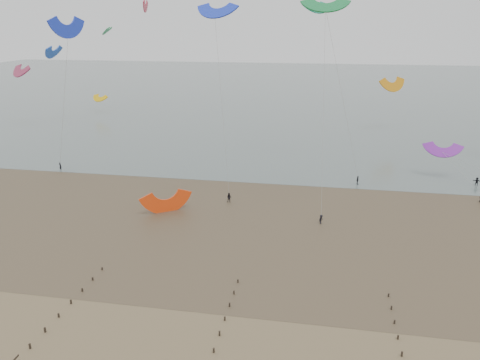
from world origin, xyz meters
name	(u,v)px	position (x,y,z in m)	size (l,w,h in m)	color
ground	(178,340)	(0.00, 0.00, 0.00)	(500.00, 500.00, 0.00)	brown
sea_and_shore	(215,211)	(-4.08, 34.40, 0.01)	(500.00, 665.00, 0.03)	#475654
kitesurfer_lead	(60,166)	(-42.64, 51.31, 0.87)	(0.63, 0.41, 1.73)	black
kitesurfers	(357,189)	(20.39, 47.43, 0.85)	(118.57, 28.03, 1.85)	black
grounded_kite	(167,212)	(-12.09, 32.53, 0.00)	(7.54, 3.95, 5.74)	#FF4210
kites_airborne	(234,65)	(-10.99, 88.77, 19.94)	(254.20, 96.98, 35.51)	blue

